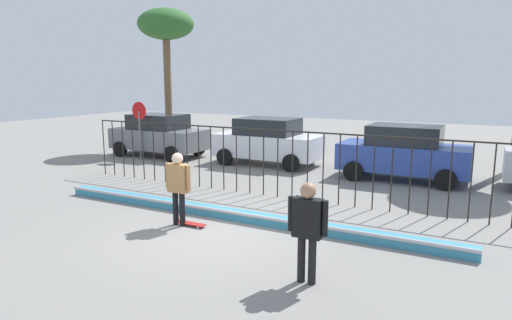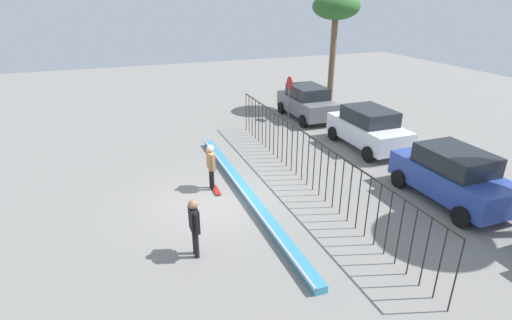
{
  "view_description": "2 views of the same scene",
  "coord_description": "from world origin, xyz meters",
  "px_view_note": "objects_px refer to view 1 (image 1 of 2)",
  "views": [
    {
      "loc": [
        5.46,
        -8.14,
        3.43
      ],
      "look_at": [
        0.2,
        1.83,
        1.4
      ],
      "focal_mm": 31.48,
      "sensor_mm": 36.0,
      "label": 1
    },
    {
      "loc": [
        12.0,
        -3.04,
        6.76
      ],
      "look_at": [
        0.21,
        1.41,
        1.43
      ],
      "focal_mm": 27.67,
      "sensor_mm": 36.0,
      "label": 2
    }
  ],
  "objects_px": {
    "camera_operator": "(307,224)",
    "palm_tree_short": "(166,28)",
    "skateboarder": "(178,182)",
    "stop_sign": "(139,123)",
    "parked_car_gray": "(159,135)",
    "parked_car_white": "(268,141)",
    "parked_car_blue": "(404,152)",
    "skateboard": "(190,223)"
  },
  "relations": [
    {
      "from": "camera_operator",
      "to": "parked_car_white",
      "type": "bearing_deg",
      "value": -25.1
    },
    {
      "from": "stop_sign",
      "to": "palm_tree_short",
      "type": "distance_m",
      "value": 5.47
    },
    {
      "from": "parked_car_gray",
      "to": "parked_car_white",
      "type": "height_order",
      "value": "same"
    },
    {
      "from": "skateboarder",
      "to": "camera_operator",
      "type": "bearing_deg",
      "value": -52.0
    },
    {
      "from": "camera_operator",
      "to": "palm_tree_short",
      "type": "bearing_deg",
      "value": -8.28
    },
    {
      "from": "skateboarder",
      "to": "parked_car_gray",
      "type": "xyz_separation_m",
      "value": [
        -6.88,
        7.52,
        -0.08
      ]
    },
    {
      "from": "parked_car_blue",
      "to": "palm_tree_short",
      "type": "relative_size",
      "value": 0.63
    },
    {
      "from": "parked_car_blue",
      "to": "skateboard",
      "type": "bearing_deg",
      "value": -114.37
    },
    {
      "from": "parked_car_white",
      "to": "palm_tree_short",
      "type": "distance_m",
      "value": 8.23
    },
    {
      "from": "parked_car_blue",
      "to": "stop_sign",
      "type": "height_order",
      "value": "stop_sign"
    },
    {
      "from": "skateboarder",
      "to": "parked_car_blue",
      "type": "relative_size",
      "value": 0.41
    },
    {
      "from": "parked_car_blue",
      "to": "palm_tree_short",
      "type": "height_order",
      "value": "palm_tree_short"
    },
    {
      "from": "parked_car_gray",
      "to": "parked_car_white",
      "type": "distance_m",
      "value": 5.3
    },
    {
      "from": "parked_car_blue",
      "to": "palm_tree_short",
      "type": "xyz_separation_m",
      "value": [
        -11.8,
        2.09,
        4.91
      ]
    },
    {
      "from": "stop_sign",
      "to": "parked_car_gray",
      "type": "bearing_deg",
      "value": 86.32
    },
    {
      "from": "parked_car_gray",
      "to": "stop_sign",
      "type": "distance_m",
      "value": 1.3
    },
    {
      "from": "stop_sign",
      "to": "parked_car_white",
      "type": "bearing_deg",
      "value": 16.43
    },
    {
      "from": "camera_operator",
      "to": "parked_car_gray",
      "type": "height_order",
      "value": "parked_car_gray"
    },
    {
      "from": "parked_car_blue",
      "to": "stop_sign",
      "type": "distance_m",
      "value": 10.85
    },
    {
      "from": "camera_operator",
      "to": "parked_car_white",
      "type": "xyz_separation_m",
      "value": [
        -5.42,
        9.43,
        -0.08
      ]
    },
    {
      "from": "skateboarder",
      "to": "palm_tree_short",
      "type": "bearing_deg",
      "value": 98.49
    },
    {
      "from": "skateboarder",
      "to": "stop_sign",
      "type": "relative_size",
      "value": 0.7
    },
    {
      "from": "parked_car_blue",
      "to": "palm_tree_short",
      "type": "bearing_deg",
      "value": 170.94
    },
    {
      "from": "parked_car_white",
      "to": "skateboarder",
      "type": "bearing_deg",
      "value": -75.01
    },
    {
      "from": "skateboarder",
      "to": "camera_operator",
      "type": "distance_m",
      "value": 4.09
    },
    {
      "from": "skateboard",
      "to": "camera_operator",
      "type": "distance_m",
      "value": 4.0
    },
    {
      "from": "parked_car_gray",
      "to": "parked_car_white",
      "type": "relative_size",
      "value": 1.0
    },
    {
      "from": "skateboard",
      "to": "parked_car_gray",
      "type": "distance_m",
      "value": 10.36
    },
    {
      "from": "skateboard",
      "to": "stop_sign",
      "type": "bearing_deg",
      "value": 152.85
    },
    {
      "from": "skateboard",
      "to": "parked_car_gray",
      "type": "bearing_deg",
      "value": 147.86
    },
    {
      "from": "parked_car_gray",
      "to": "parked_car_blue",
      "type": "xyz_separation_m",
      "value": [
        10.7,
        0.06,
        0.0
      ]
    },
    {
      "from": "parked_car_white",
      "to": "stop_sign",
      "type": "bearing_deg",
      "value": -159.91
    },
    {
      "from": "parked_car_gray",
      "to": "palm_tree_short",
      "type": "xyz_separation_m",
      "value": [
        -1.1,
        2.14,
        4.91
      ]
    },
    {
      "from": "parked_car_white",
      "to": "parked_car_blue",
      "type": "distance_m",
      "value": 5.43
    },
    {
      "from": "stop_sign",
      "to": "palm_tree_short",
      "type": "bearing_deg",
      "value": 107.43
    },
    {
      "from": "skateboarder",
      "to": "parked_car_white",
      "type": "distance_m",
      "value": 8.13
    },
    {
      "from": "camera_operator",
      "to": "skateboarder",
      "type": "bearing_deg",
      "value": 14.09
    },
    {
      "from": "skateboarder",
      "to": "parked_car_gray",
      "type": "height_order",
      "value": "parked_car_gray"
    },
    {
      "from": "camera_operator",
      "to": "stop_sign",
      "type": "relative_size",
      "value": 0.7
    },
    {
      "from": "skateboard",
      "to": "parked_car_white",
      "type": "height_order",
      "value": "parked_car_white"
    },
    {
      "from": "skateboarder",
      "to": "stop_sign",
      "type": "bearing_deg",
      "value": 106.35
    },
    {
      "from": "skateboard",
      "to": "stop_sign",
      "type": "relative_size",
      "value": 0.32
    }
  ]
}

